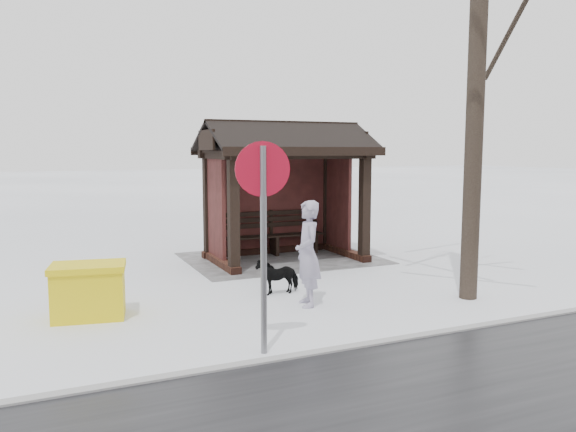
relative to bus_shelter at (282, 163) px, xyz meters
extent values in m
plane|color=white|center=(0.00, 0.16, -2.17)|extent=(120.00, 120.00, 0.00)
cube|color=gray|center=(0.00, 5.66, -2.16)|extent=(120.00, 0.15, 0.06)
cube|color=gray|center=(0.00, -0.04, -2.16)|extent=(4.20, 3.20, 0.02)
cube|color=#341912|center=(0.00, -0.74, -2.09)|extent=(3.30, 0.22, 0.16)
cube|color=#341912|center=(-1.50, 0.16, -2.09)|extent=(0.22, 2.10, 0.16)
cube|color=#341912|center=(1.50, 0.16, -2.09)|extent=(0.22, 2.10, 0.16)
cube|color=black|center=(-1.50, 1.06, -1.02)|extent=(0.20, 0.20, 2.30)
cube|color=black|center=(1.50, 1.06, -1.02)|extent=(0.20, 0.20, 2.30)
cube|color=black|center=(-1.50, -0.74, -1.02)|extent=(0.20, 0.20, 2.30)
cube|color=black|center=(1.50, -0.74, -1.02)|extent=(0.20, 0.20, 2.30)
cube|color=black|center=(0.00, -0.74, -0.94)|extent=(2.80, 0.08, 2.14)
cube|color=black|center=(-1.50, -0.16, -0.94)|extent=(0.08, 1.17, 2.14)
cube|color=black|center=(1.50, -0.16, -0.94)|extent=(0.08, 1.17, 2.14)
cube|color=black|center=(0.00, 1.06, 0.19)|extent=(3.40, 0.20, 0.18)
cube|color=black|center=(0.00, -0.74, 0.19)|extent=(3.40, 0.20, 0.18)
cylinder|color=black|center=(-1.50, 4.36, 2.11)|extent=(0.29, 0.29, 8.55)
imported|color=#9891AA|center=(1.15, 3.68, -1.33)|extent=(0.51, 0.68, 1.68)
imported|color=black|center=(1.28, 2.76, -1.86)|extent=(0.72, 0.34, 0.60)
cube|color=yellow|center=(4.37, 2.97, -1.81)|extent=(1.10, 0.83, 0.72)
cube|color=yellow|center=(4.37, 2.97, -1.40)|extent=(1.16, 0.89, 0.09)
cylinder|color=slate|center=(2.55, 5.36, -0.91)|extent=(0.08, 0.08, 2.51)
cylinder|color=#A80C22|center=(2.55, 5.34, 0.07)|extent=(0.64, 0.18, 0.65)
cylinder|color=white|center=(2.55, 5.32, 0.07)|extent=(0.50, 0.14, 0.50)
camera|label=1|loc=(4.95, 11.50, 0.29)|focal=35.00mm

